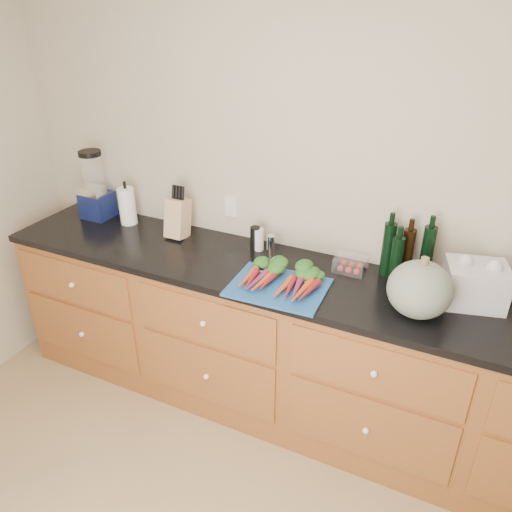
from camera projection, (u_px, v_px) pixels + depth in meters
The scene contains 15 objects.
wall_back at pixel (332, 192), 2.67m from camera, with size 4.10×0.05×2.60m, color #BEB49E.
cabinets at pixel (303, 353), 2.81m from camera, with size 3.60×0.64×0.90m.
countertop at pixel (307, 281), 2.59m from camera, with size 3.64×0.62×0.04m, color black.
cutting_board at pixel (278, 287), 2.49m from camera, with size 0.47×0.36×0.01m, color #1B5095.
carrots at pixel (282, 278), 2.51m from camera, with size 0.40×0.30×0.06m.
squash at pixel (420, 289), 2.24m from camera, with size 0.29×0.29×0.26m, color slate.
blender_appliance at pixel (95, 189), 3.19m from camera, with size 0.17×0.17×0.44m.
paper_towel at pixel (127, 206), 3.14m from camera, with size 0.10×0.10×0.23m, color white.
knife_block at pixel (178, 218), 2.97m from camera, with size 0.12×0.12×0.23m, color tan.
grinder_salt at pixel (259, 239), 2.83m from camera, with size 0.06×0.06×0.13m, color silver.
grinder_pepper at pixel (255, 238), 2.84m from camera, with size 0.06×0.06×0.14m, color black.
canister_chrome at pixel (271, 244), 2.81m from camera, with size 0.05×0.05×0.10m, color silver.
tomato_box at pixel (350, 264), 2.63m from camera, with size 0.16×0.13×0.08m, color white.
bottles at pixel (405, 254), 2.52m from camera, with size 0.25×0.13×0.31m.
grocery_bag at pixel (475, 284), 2.34m from camera, with size 0.27×0.22×0.20m, color silver, non-canonical shape.
Camera 1 is at (0.72, -0.82, 2.26)m, focal length 35.00 mm.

